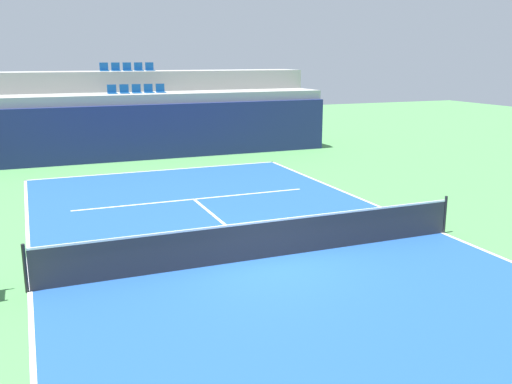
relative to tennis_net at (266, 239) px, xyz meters
name	(u,v)px	position (x,y,z in m)	size (l,w,h in m)	color
ground_plane	(265,258)	(0.00, 0.00, -0.51)	(80.00, 80.00, 0.00)	#4C8C4C
court_surface	(265,258)	(0.00, 0.00, -0.50)	(11.00, 24.00, 0.01)	#1E4C99
baseline_far	(159,170)	(0.00, 11.95, -0.50)	(11.00, 0.10, 0.00)	white
sideline_left	(30,291)	(-5.45, 0.00, -0.50)	(0.10, 24.00, 0.00)	white
sideline_right	(442,233)	(5.45, 0.00, -0.50)	(0.10, 24.00, 0.00)	white
service_line_far	(194,199)	(0.00, 6.40, -0.50)	(8.26, 0.10, 0.00)	white
centre_service_line	(224,224)	(0.00, 3.20, -0.50)	(0.10, 6.40, 0.00)	white
back_wall	(144,133)	(0.00, 14.86, 0.82)	(19.23, 0.30, 2.65)	navy
stands_tier_lower	(139,125)	(0.00, 16.21, 1.05)	(19.23, 2.40, 3.11)	#9E9E99
stands_tier_upper	(130,110)	(0.00, 18.61, 1.56)	(19.23, 2.40, 4.14)	#9E9E99
seating_row_lower	(137,91)	(0.00, 16.30, 2.73)	(2.84, 0.44, 0.44)	#145193
seating_row_upper	(127,69)	(0.00, 18.70, 3.75)	(2.84, 0.44, 0.44)	#145193
tennis_net	(266,239)	(0.00, 0.00, 0.00)	(11.08, 0.08, 1.07)	black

